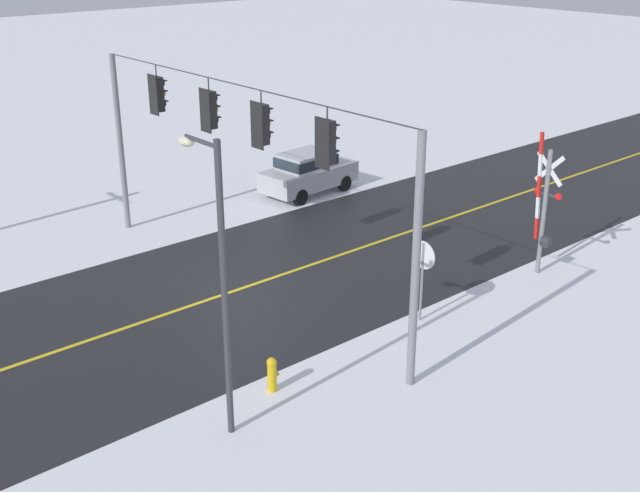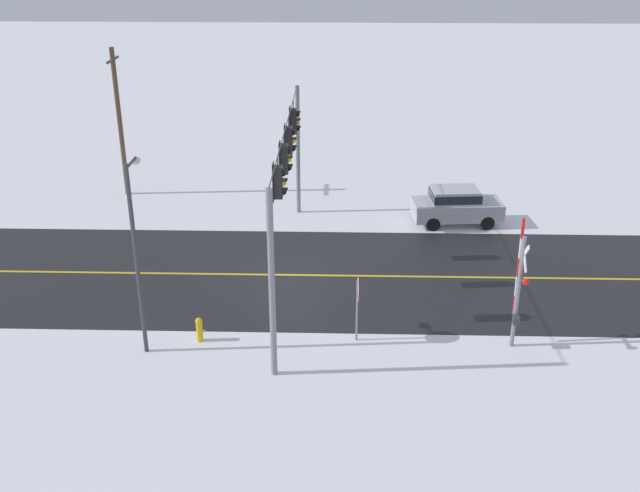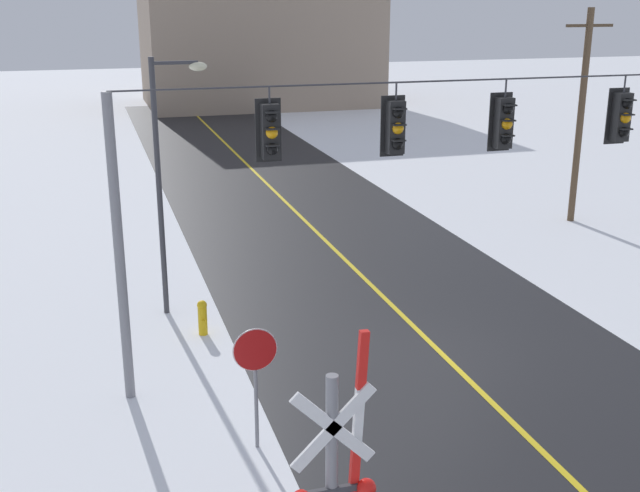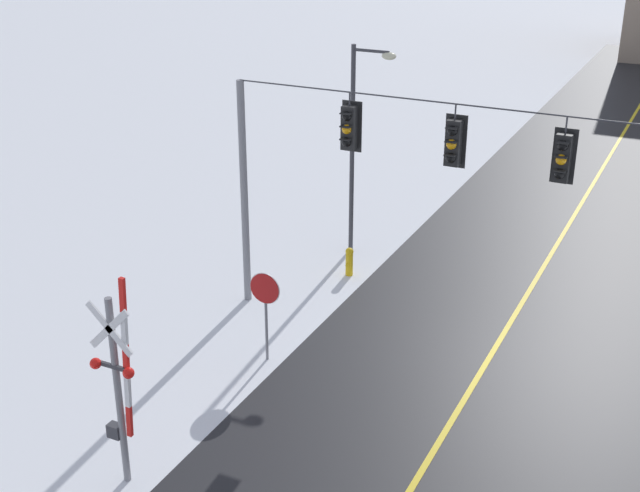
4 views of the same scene
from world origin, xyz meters
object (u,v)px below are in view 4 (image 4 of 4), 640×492
at_px(railroad_crossing, 118,382).
at_px(streetlamp_near, 359,132).
at_px(stop_sign, 265,297).
at_px(fire_hydrant, 349,261).

bearing_deg(railroad_crossing, streetlamp_near, 92.32).
xyz_separation_m(railroad_crossing, streetlamp_near, (-0.50, 12.22, 1.66)).
bearing_deg(stop_sign, railroad_crossing, -92.08).
relative_size(stop_sign, railroad_crossing, 0.53).
relative_size(railroad_crossing, fire_hydrant, 5.09).
relative_size(stop_sign, streetlamp_near, 0.36).
height_order(stop_sign, fire_hydrant, stop_sign).
relative_size(streetlamp_near, fire_hydrant, 7.39).
distance_m(stop_sign, fire_hydrant, 5.49).
distance_m(streetlamp_near, fire_hydrant, 3.86).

